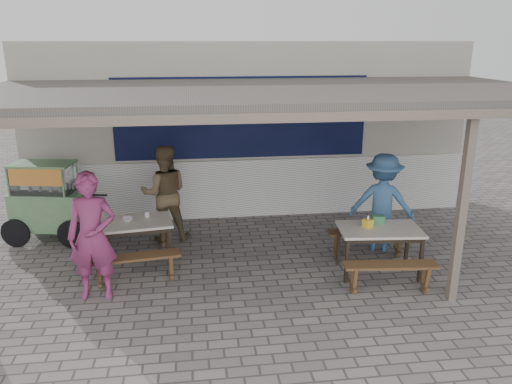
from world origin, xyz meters
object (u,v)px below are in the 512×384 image
object	(u,v)px
table_left	(132,226)
bench_left_wall	(132,231)
table_right	(380,233)
patron_right_table	(383,203)
condiment_bowl	(128,219)
bench_right_wall	(368,238)
condiment_jar	(147,214)
bench_right_street	(390,271)
tissue_box	(368,223)
donation_box	(378,219)
vendor_cart	(48,199)
patron_street_side	(92,237)
patron_wall_side	(165,193)
bench_left_street	(135,263)

from	to	relation	value
table_left	bench_left_wall	world-z (taller)	table_left
table_right	patron_right_table	world-z (taller)	patron_right_table
table_left	condiment_bowl	xyz separation A→B (m)	(-0.07, 0.07, 0.10)
table_left	patron_right_table	world-z (taller)	patron_right_table
bench_left_wall	bench_right_wall	distance (m)	4.06
table_left	condiment_bowl	world-z (taller)	condiment_bowl
table_left	condiment_jar	bearing A→B (deg)	33.57
bench_right_street	tissue_box	bearing A→B (deg)	104.57
bench_right_street	condiment_bowl	xyz separation A→B (m)	(-3.83, 1.50, 0.44)
bench_right_street	condiment_bowl	world-z (taller)	condiment_bowl
table_left	donation_box	world-z (taller)	donation_box
donation_box	vendor_cart	bearing A→B (deg)	161.43
vendor_cart	tissue_box	bearing A→B (deg)	-10.13
table_right	patron_street_side	bearing A→B (deg)	-171.81
patron_right_table	tissue_box	size ratio (longest dim) A/B	13.60
bench_right_wall	table_right	bearing A→B (deg)	-90.00
bench_right_street	patron_right_table	bearing A→B (deg)	79.40
vendor_cart	condiment_bowl	bearing A→B (deg)	-27.45
bench_right_wall	condiment_bowl	size ratio (longest dim) A/B	7.68
table_right	condiment_jar	bearing A→B (deg)	169.93
bench_right_wall	donation_box	xyz separation A→B (m)	(-0.01, -0.41, 0.48)
patron_wall_side	donation_box	size ratio (longest dim) A/B	9.50
table_left	condiment_bowl	distance (m)	0.14
table_right	patron_right_table	bearing A→B (deg)	72.46
patron_wall_side	donation_box	distance (m)	3.76
bench_left_street	bench_right_wall	world-z (taller)	same
table_left	condiment_jar	xyz separation A→B (m)	(0.23, 0.20, 0.12)
condiment_jar	patron_wall_side	bearing A→B (deg)	73.78
patron_wall_side	condiment_bowl	world-z (taller)	patron_wall_side
table_right	condiment_jar	distance (m)	3.73
patron_street_side	tissue_box	bearing A→B (deg)	6.10
tissue_box	bench_right_wall	bearing A→B (deg)	67.44
condiment_bowl	bench_right_wall	bearing A→B (deg)	-3.29
table_left	bench_right_street	xyz separation A→B (m)	(3.76, -1.43, -0.34)
patron_right_table	bench_left_street	bearing A→B (deg)	35.92
donation_box	condiment_bowl	bearing A→B (deg)	170.79
table_right	condiment_bowl	xyz separation A→B (m)	(-3.89, 0.86, 0.10)
patron_wall_side	tissue_box	size ratio (longest dim) A/B	13.96
bench_right_wall	condiment_jar	world-z (taller)	condiment_jar
patron_street_side	condiment_bowl	world-z (taller)	patron_street_side
table_left	condiment_bowl	size ratio (longest dim) A/B	7.49
bench_left_wall	patron_right_table	bearing A→B (deg)	-15.38
donation_box	bench_right_street	bearing A→B (deg)	-97.29
bench_right_street	bench_right_wall	bearing A→B (deg)	90.00
bench_left_street	tissue_box	size ratio (longest dim) A/B	10.86
table_left	bench_right_wall	bearing A→B (deg)	-10.17
bench_left_wall	donation_box	xyz separation A→B (m)	(3.96, -1.24, 0.48)
donation_box	table_left	bearing A→B (deg)	171.58
patron_street_side	patron_right_table	size ratio (longest dim) A/B	1.07
bench_right_street	condiment_jar	world-z (taller)	condiment_jar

